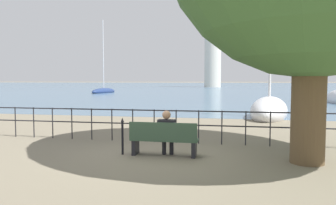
% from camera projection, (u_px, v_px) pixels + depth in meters
% --- Properties ---
extents(ground_plane, '(1000.00, 1000.00, 0.00)m').
position_uv_depth(ground_plane, '(164.00, 156.00, 8.61)').
color(ground_plane, '#7A705B').
extents(harbor_water, '(600.00, 300.00, 0.01)m').
position_uv_depth(harbor_water, '(230.00, 84.00, 163.93)').
color(harbor_water, slate).
rests_on(harbor_water, ground_plane).
extents(park_bench, '(1.78, 0.45, 0.90)m').
position_uv_depth(park_bench, '(164.00, 140.00, 8.52)').
color(park_bench, '#334C38').
rests_on(park_bench, ground_plane).
extents(seated_person_left, '(0.45, 0.35, 1.19)m').
position_uv_depth(seated_person_left, '(167.00, 131.00, 8.56)').
color(seated_person_left, black).
rests_on(seated_person_left, ground_plane).
extents(promenade_railing, '(15.77, 0.04, 1.05)m').
position_uv_depth(promenade_railing, '(176.00, 121.00, 10.33)').
color(promenade_railing, black).
rests_on(promenade_railing, ground_plane).
extents(closed_umbrella, '(0.09, 0.09, 0.99)m').
position_uv_depth(closed_umbrella, '(122.00, 134.00, 8.70)').
color(closed_umbrella, black).
rests_on(closed_umbrella, ground_plane).
extents(sailboat_2, '(2.84, 5.79, 9.42)m').
position_uv_depth(sailboat_2, '(269.00, 110.00, 17.63)').
color(sailboat_2, silver).
rests_on(sailboat_2, ground_plane).
extents(sailboat_3, '(2.50, 6.93, 11.87)m').
position_uv_depth(sailboat_3, '(104.00, 91.00, 52.43)').
color(sailboat_3, navy).
rests_on(sailboat_3, ground_plane).
extents(sailboat_5, '(3.99, 7.98, 8.59)m').
position_uv_depth(sailboat_5, '(315.00, 94.00, 42.90)').
color(sailboat_5, navy).
rests_on(sailboat_5, ground_plane).
extents(harbor_lighthouse, '(4.96, 4.96, 25.63)m').
position_uv_depth(harbor_lighthouse, '(213.00, 47.00, 98.32)').
color(harbor_lighthouse, silver).
rests_on(harbor_lighthouse, ground_plane).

